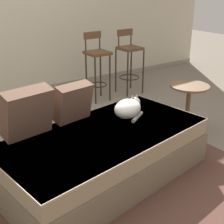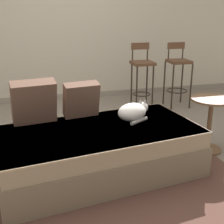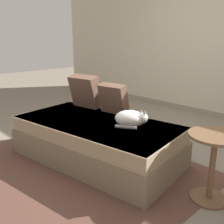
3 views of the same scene
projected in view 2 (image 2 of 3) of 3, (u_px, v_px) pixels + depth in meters
ground_plane at (92, 154)px, 3.39m from camera, size 16.00×16.00×0.00m
wall_back_panel at (64, 20)px, 5.03m from camera, size 8.00×0.10×2.60m
wall_baseboard_trim at (68, 96)px, 5.39m from camera, size 8.00×0.02×0.09m
area_rug at (107, 189)px, 2.75m from camera, size 2.57×2.06×0.01m
couch at (99, 151)px, 2.95m from camera, size 1.99×1.22×0.45m
throw_pillow_corner at (34, 102)px, 2.95m from camera, size 0.44×0.30×0.43m
throw_pillow_middle at (81, 100)px, 3.13m from camera, size 0.37×0.25×0.37m
cat at (133, 112)px, 3.08m from camera, size 0.40×0.37×0.20m
bar_stool_near_window at (142, 71)px, 4.70m from camera, size 0.32×0.32×1.00m
bar_stool_by_doorway at (178, 71)px, 4.84m from camera, size 0.33×0.33×0.99m
side_table at (210, 117)px, 3.37m from camera, size 0.44×0.44×0.60m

